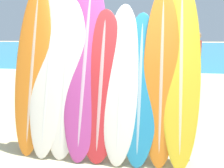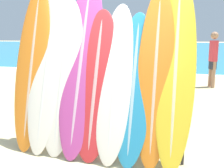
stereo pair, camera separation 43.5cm
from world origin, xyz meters
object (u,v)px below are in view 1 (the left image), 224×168
at_px(surfboard_slot_8, 181,69).
at_px(surfboard_rack, 102,123).
at_px(person_mid_beach, 196,57).
at_px(surfboard_slot_2, 66,76).
at_px(surfboard_slot_1, 50,64).
at_px(person_far_left, 159,61).
at_px(surfboard_slot_3, 85,65).
at_px(surfboard_slot_4, 101,83).
at_px(surfboard_slot_5, 121,81).
at_px(person_near_water, 119,70).
at_px(surfboard_slot_0, 33,67).
at_px(surfboard_slot_7, 161,74).
at_px(person_far_right, 120,56).
at_px(surfboard_slot_6, 140,86).

bearing_deg(surfboard_slot_8, surfboard_rack, -173.62).
bearing_deg(person_mid_beach, surfboard_slot_2, -49.49).
distance_m(surfboard_slot_1, person_far_left, 5.43).
distance_m(surfboard_slot_3, person_mid_beach, 6.04).
bearing_deg(surfboard_slot_4, surfboard_slot_5, 2.77).
bearing_deg(person_near_water, surfboard_slot_4, -108.77).
bearing_deg(surfboard_slot_0, surfboard_slot_1, 5.85).
xyz_separation_m(surfboard_slot_3, person_near_water, (0.10, 2.54, -0.38)).
relative_size(surfboard_slot_3, person_mid_beach, 1.40).
bearing_deg(person_mid_beach, surfboard_slot_7, -37.46).
distance_m(surfboard_slot_1, surfboard_slot_5, 1.06).
bearing_deg(surfboard_slot_3, surfboard_slot_5, -8.37).
relative_size(surfboard_slot_4, surfboard_slot_8, 0.83).
relative_size(surfboard_slot_0, surfboard_slot_2, 1.10).
relative_size(surfboard_slot_3, surfboard_slot_5, 1.18).
bearing_deg(surfboard_slot_7, surfboard_slot_0, 179.94).
distance_m(surfboard_slot_0, surfboard_slot_5, 1.30).
bearing_deg(person_far_right, person_near_water, 35.54).
bearing_deg(person_far_left, surfboard_slot_7, -141.16).
bearing_deg(surfboard_slot_4, surfboard_rack, -68.54).
relative_size(surfboard_slot_0, surfboard_slot_5, 1.15).
distance_m(surfboard_slot_7, surfboard_slot_8, 0.26).
height_order(person_mid_beach, person_far_left, person_mid_beach).
height_order(person_far_left, person_far_right, person_far_right).
relative_size(surfboard_slot_2, surfboard_slot_8, 0.90).
height_order(person_near_water, person_mid_beach, person_mid_beach).
relative_size(surfboard_slot_6, surfboard_slot_7, 0.86).
bearing_deg(surfboard_slot_2, surfboard_rack, -6.66).
bearing_deg(surfboard_slot_3, surfboard_slot_8, -0.31).
bearing_deg(person_far_right, person_mid_beach, 96.55).
height_order(surfboard_slot_0, surfboard_slot_8, surfboard_slot_8).
relative_size(surfboard_slot_1, surfboard_slot_2, 1.14).
bearing_deg(surfboard_slot_7, surfboard_slot_5, -176.46).
relative_size(surfboard_slot_3, person_far_left, 1.59).
distance_m(surfboard_slot_2, person_far_right, 6.72).
xyz_separation_m(surfboard_slot_0, person_mid_beach, (3.03, 5.64, -0.24)).
height_order(surfboard_slot_4, surfboard_slot_5, surfboard_slot_5).
height_order(surfboard_slot_1, person_near_water, surfboard_slot_1).
xyz_separation_m(surfboard_slot_1, surfboard_slot_6, (1.30, -0.07, -0.26)).
bearing_deg(surfboard_slot_5, person_mid_beach, 72.92).
xyz_separation_m(surfboard_slot_8, person_far_left, (-0.28, 5.18, -0.37)).
bearing_deg(person_far_right, surfboard_slot_4, 33.79).
relative_size(surfboard_slot_0, surfboard_slot_8, 0.99).
distance_m(surfboard_slot_0, surfboard_slot_3, 0.77).
xyz_separation_m(surfboard_slot_6, surfboard_slot_8, (0.53, 0.08, 0.24)).
height_order(surfboard_slot_5, surfboard_slot_7, surfboard_slot_7).
height_order(surfboard_slot_1, person_far_right, surfboard_slot_1).
bearing_deg(person_near_water, person_far_right, 75.75).
height_order(surfboard_rack, surfboard_slot_0, surfboard_slot_0).
distance_m(person_near_water, person_mid_beach, 3.75).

